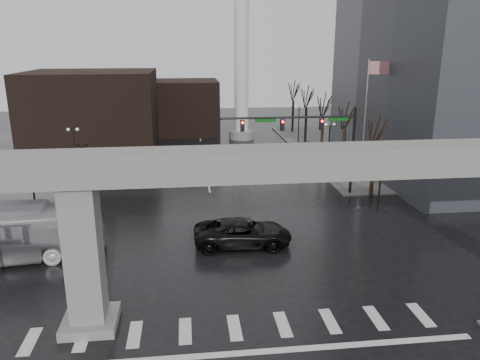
# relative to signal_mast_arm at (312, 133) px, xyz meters

# --- Properties ---
(ground) EXTENTS (160.00, 160.00, 0.00)m
(ground) POSITION_rel_signal_mast_arm_xyz_m (-8.99, -18.80, -5.83)
(ground) COLOR black
(ground) RESTS_ON ground
(sidewalk_ne) EXTENTS (28.00, 36.00, 0.15)m
(sidewalk_ne) POSITION_rel_signal_mast_arm_xyz_m (17.01, 17.20, -5.75)
(sidewalk_ne) COLOR slate
(sidewalk_ne) RESTS_ON ground
(elevated_guideway) EXTENTS (48.00, 2.60, 8.70)m
(elevated_guideway) POSITION_rel_signal_mast_arm_xyz_m (-7.73, -18.80, 1.05)
(elevated_guideway) COLOR gray
(elevated_guideway) RESTS_ON ground
(building_far_left) EXTENTS (16.00, 14.00, 10.00)m
(building_far_left) POSITION_rel_signal_mast_arm_xyz_m (-22.99, 23.20, -0.83)
(building_far_left) COLOR black
(building_far_left) RESTS_ON ground
(building_far_mid) EXTENTS (10.00, 10.00, 8.00)m
(building_far_mid) POSITION_rel_signal_mast_arm_xyz_m (-10.99, 33.20, -1.83)
(building_far_mid) COLOR black
(building_far_mid) RESTS_ON ground
(smokestack) EXTENTS (3.60, 3.60, 30.00)m
(smokestack) POSITION_rel_signal_mast_arm_xyz_m (-2.99, 27.20, 7.52)
(smokestack) COLOR silver
(smokestack) RESTS_ON ground
(signal_mast_arm) EXTENTS (12.12, 0.43, 8.00)m
(signal_mast_arm) POSITION_rel_signal_mast_arm_xyz_m (0.00, 0.00, 0.00)
(signal_mast_arm) COLOR black
(signal_mast_arm) RESTS_ON ground
(flagpole_assembly) EXTENTS (2.06, 0.12, 12.00)m
(flagpole_assembly) POSITION_rel_signal_mast_arm_xyz_m (6.30, 3.20, 1.70)
(flagpole_assembly) COLOR silver
(flagpole_assembly) RESTS_ON ground
(lamp_right_0) EXTENTS (1.22, 0.32, 5.11)m
(lamp_right_0) POSITION_rel_signal_mast_arm_xyz_m (4.51, -4.80, -2.36)
(lamp_right_0) COLOR black
(lamp_right_0) RESTS_ON ground
(lamp_right_1) EXTENTS (1.22, 0.32, 5.11)m
(lamp_right_1) POSITION_rel_signal_mast_arm_xyz_m (4.51, 9.20, -2.36)
(lamp_right_1) COLOR black
(lamp_right_1) RESTS_ON ground
(lamp_right_2) EXTENTS (1.22, 0.32, 5.11)m
(lamp_right_2) POSITION_rel_signal_mast_arm_xyz_m (4.51, 23.20, -2.36)
(lamp_right_2) COLOR black
(lamp_right_2) RESTS_ON ground
(lamp_left_0) EXTENTS (1.22, 0.32, 5.11)m
(lamp_left_0) POSITION_rel_signal_mast_arm_xyz_m (-22.49, -4.80, -2.36)
(lamp_left_0) COLOR black
(lamp_left_0) RESTS_ON ground
(lamp_left_1) EXTENTS (1.22, 0.32, 5.11)m
(lamp_left_1) POSITION_rel_signal_mast_arm_xyz_m (-22.49, 9.20, -2.36)
(lamp_left_1) COLOR black
(lamp_left_1) RESTS_ON ground
(lamp_left_2) EXTENTS (1.22, 0.32, 5.11)m
(lamp_left_2) POSITION_rel_signal_mast_arm_xyz_m (-22.49, 23.20, -2.36)
(lamp_left_2) COLOR black
(lamp_left_2) RESTS_ON ground
(tree_right_0) EXTENTS (1.09, 1.58, 7.50)m
(tree_right_0) POSITION_rel_signal_mast_arm_xyz_m (5.54, -0.78, -3.04)
(tree_right_0) COLOR black
(tree_right_0) RESTS_ON ground
(tree_right_1) EXTENTS (1.09, 1.61, 7.67)m
(tree_right_1) POSITION_rel_signal_mast_arm_xyz_m (5.54, 7.22, -2.98)
(tree_right_1) COLOR black
(tree_right_1) RESTS_ON ground
(tree_right_2) EXTENTS (1.10, 1.63, 7.85)m
(tree_right_2) POSITION_rel_signal_mast_arm_xyz_m (5.54, 15.22, -2.91)
(tree_right_2) COLOR black
(tree_right_2) RESTS_ON ground
(tree_right_3) EXTENTS (1.11, 1.66, 8.02)m
(tree_right_3) POSITION_rel_signal_mast_arm_xyz_m (5.54, 23.22, -2.85)
(tree_right_3) COLOR black
(tree_right_3) RESTS_ON ground
(tree_right_4) EXTENTS (1.12, 1.69, 8.19)m
(tree_right_4) POSITION_rel_signal_mast_arm_xyz_m (5.54, 31.22, -2.79)
(tree_right_4) COLOR black
(tree_right_4) RESTS_ON ground
(pickup_truck) EXTENTS (6.79, 3.36, 1.85)m
(pickup_truck) POSITION_rel_signal_mast_arm_xyz_m (-7.40, -10.21, -4.90)
(pickup_truck) COLOR black
(pickup_truck) RESTS_ON ground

